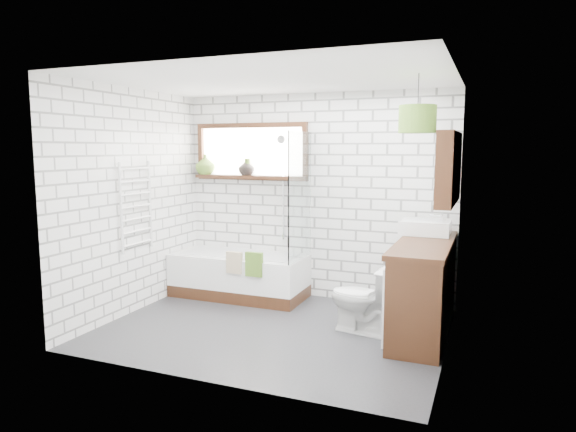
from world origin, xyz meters
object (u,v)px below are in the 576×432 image
at_px(basin, 426,227).
at_px(pendant, 417,119).
at_px(bathtub, 239,275).
at_px(vanity, 424,287).
at_px(toilet, 363,298).

height_order(basin, pendant, pendant).
xyz_separation_m(bathtub, vanity, (2.30, -0.46, 0.20)).
xyz_separation_m(bathtub, basin, (2.24, 0.02, 0.74)).
xyz_separation_m(basin, toilet, (-0.50, -0.69, -0.65)).
bearing_deg(basin, pendant, -90.32).
height_order(bathtub, toilet, toilet).
height_order(bathtub, basin, basin).
height_order(basin, toilet, basin).
relative_size(bathtub, pendant, 4.96).
relative_size(vanity, basin, 3.14).
distance_m(bathtub, pendant, 3.01).
bearing_deg(vanity, bathtub, 168.80).
height_order(bathtub, vanity, vanity).
bearing_deg(toilet, bathtub, -101.02).
relative_size(bathtub, basin, 3.21).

